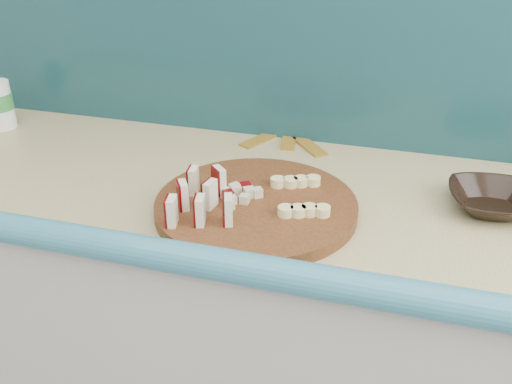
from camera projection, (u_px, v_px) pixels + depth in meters
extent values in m
cube|color=beige|center=(304.00, 357.00, 1.43)|extent=(2.20, 0.60, 0.88)
cube|color=tan|center=(313.00, 199.00, 1.22)|extent=(2.20, 0.60, 0.03)
cube|color=teal|center=(278.00, 282.00, 0.96)|extent=(2.20, 0.06, 0.03)
cube|color=teal|center=(342.00, 44.00, 1.34)|extent=(2.20, 0.02, 0.50)
cylinder|color=#3E1B0D|center=(256.00, 206.00, 1.14)|extent=(0.51, 0.51, 0.03)
cube|color=beige|center=(172.00, 211.00, 1.04)|extent=(0.02, 0.04, 0.06)
cube|color=#4D0507|center=(167.00, 211.00, 1.04)|extent=(0.02, 0.03, 0.06)
cube|color=beige|center=(184.00, 195.00, 1.09)|extent=(0.02, 0.04, 0.06)
cube|color=#4D0507|center=(179.00, 195.00, 1.09)|extent=(0.02, 0.03, 0.06)
cube|color=beige|center=(194.00, 181.00, 1.15)|extent=(0.02, 0.04, 0.06)
cube|color=#4D0507|center=(189.00, 181.00, 1.15)|extent=(0.02, 0.03, 0.06)
cube|color=beige|center=(201.00, 211.00, 1.04)|extent=(0.02, 0.04, 0.06)
cube|color=#4D0507|center=(196.00, 211.00, 1.04)|extent=(0.02, 0.03, 0.06)
cube|color=beige|center=(211.00, 195.00, 1.10)|extent=(0.02, 0.04, 0.06)
cube|color=#4D0507|center=(206.00, 195.00, 1.09)|extent=(0.02, 0.03, 0.06)
cube|color=beige|center=(220.00, 180.00, 1.15)|extent=(0.02, 0.04, 0.06)
cube|color=#4D0507|center=(215.00, 180.00, 1.15)|extent=(0.02, 0.03, 0.06)
cube|color=beige|center=(229.00, 210.00, 1.04)|extent=(0.02, 0.04, 0.06)
cube|color=#4D0507|center=(224.00, 210.00, 1.04)|extent=(0.02, 0.03, 0.06)
cube|color=beige|center=(248.00, 197.00, 1.12)|extent=(0.02, 0.02, 0.02)
cube|color=beige|center=(251.00, 195.00, 1.13)|extent=(0.02, 0.02, 0.02)
cube|color=#4D0507|center=(249.00, 192.00, 1.14)|extent=(0.02, 0.02, 0.02)
cube|color=beige|center=(244.00, 194.00, 1.13)|extent=(0.02, 0.02, 0.02)
cube|color=beige|center=(239.00, 193.00, 1.14)|extent=(0.02, 0.02, 0.02)
cube|color=beige|center=(232.00, 194.00, 1.13)|extent=(0.02, 0.02, 0.02)
cube|color=beige|center=(237.00, 197.00, 1.12)|extent=(0.02, 0.02, 0.02)
cube|color=beige|center=(235.00, 199.00, 1.11)|extent=(0.02, 0.02, 0.02)
cube|color=#4D0507|center=(237.00, 203.00, 1.10)|extent=(0.02, 0.02, 0.02)
cube|color=beige|center=(244.00, 200.00, 1.11)|extent=(0.02, 0.02, 0.02)
cube|color=beige|center=(250.00, 201.00, 1.11)|extent=(0.02, 0.02, 0.02)
cube|color=beige|center=(248.00, 198.00, 1.12)|extent=(0.02, 0.02, 0.02)
cylinder|color=#EEDF91|center=(284.00, 212.00, 1.08)|extent=(0.03, 0.03, 0.02)
cylinder|color=#EEDF91|center=(297.00, 211.00, 1.08)|extent=(0.03, 0.03, 0.02)
cylinder|color=#EEDF91|center=(310.00, 211.00, 1.08)|extent=(0.03, 0.03, 0.02)
cylinder|color=#EEDF91|center=(322.00, 211.00, 1.08)|extent=(0.03, 0.03, 0.02)
cylinder|color=#EEDF91|center=(279.00, 182.00, 1.18)|extent=(0.03, 0.03, 0.02)
cylinder|color=#EEDF91|center=(290.00, 182.00, 1.18)|extent=(0.03, 0.03, 0.02)
cylinder|color=#EEDF91|center=(302.00, 182.00, 1.18)|extent=(0.03, 0.03, 0.02)
cylinder|color=#EEDF91|center=(313.00, 181.00, 1.19)|extent=(0.03, 0.03, 0.02)
imported|color=black|center=(493.00, 201.00, 1.14)|extent=(0.20, 0.20, 0.04)
cube|color=#B28322|center=(265.00, 137.00, 1.47)|extent=(0.10, 0.16, 0.01)
cube|color=#B28322|center=(289.00, 137.00, 1.48)|extent=(0.06, 0.17, 0.01)
cube|color=#B28322|center=(306.00, 144.00, 1.44)|extent=(0.13, 0.15, 0.01)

